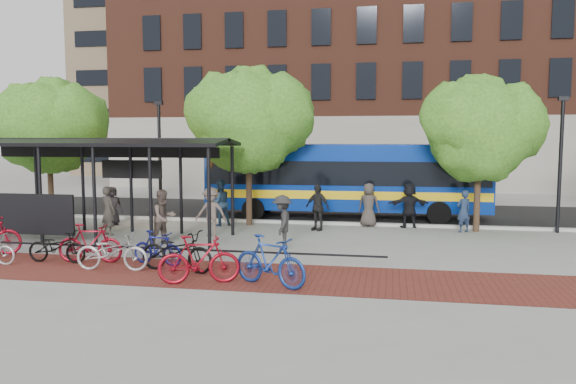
% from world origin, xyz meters
% --- Properties ---
extents(ground, '(160.00, 160.00, 0.00)m').
position_xyz_m(ground, '(0.00, 0.00, 0.00)').
color(ground, '#9E9E99').
rests_on(ground, ground).
extents(asphalt_street, '(160.00, 8.00, 0.01)m').
position_xyz_m(asphalt_street, '(0.00, 8.00, 0.01)').
color(asphalt_street, black).
rests_on(asphalt_street, ground).
extents(curb, '(160.00, 0.25, 0.12)m').
position_xyz_m(curb, '(0.00, 4.00, 0.06)').
color(curb, '#B7B7B2').
rests_on(curb, ground).
extents(brick_strip, '(24.00, 3.00, 0.01)m').
position_xyz_m(brick_strip, '(-2.00, -5.00, 0.00)').
color(brick_strip, maroon).
rests_on(brick_strip, ground).
extents(bike_rack_rail, '(12.00, 0.05, 0.95)m').
position_xyz_m(bike_rack_rail, '(-3.30, -4.10, 0.00)').
color(bike_rack_rail, black).
rests_on(bike_rack_rail, ground).
extents(building_brick, '(55.00, 14.00, 20.00)m').
position_xyz_m(building_brick, '(10.00, 26.00, 10.00)').
color(building_brick, brown).
rests_on(building_brick, ground).
extents(building_tower, '(22.00, 22.00, 30.00)m').
position_xyz_m(building_tower, '(-16.00, 40.00, 15.00)').
color(building_tower, '#7A664C').
rests_on(building_tower, ground).
extents(bus_shelter, '(10.60, 3.07, 3.60)m').
position_xyz_m(bus_shelter, '(-8.13, -0.48, 3.00)').
color(bus_shelter, black).
rests_on(bus_shelter, ground).
extents(tree_a, '(4.90, 4.00, 6.18)m').
position_xyz_m(tree_a, '(-11.91, 3.35, 4.24)').
color(tree_a, '#382619').
rests_on(tree_a, ground).
extents(tree_b, '(5.15, 4.20, 6.47)m').
position_xyz_m(tree_b, '(-2.90, 3.35, 4.46)').
color(tree_b, '#382619').
rests_on(tree_b, ground).
extents(tree_c, '(4.66, 3.80, 5.92)m').
position_xyz_m(tree_c, '(6.09, 3.35, 4.05)').
color(tree_c, '#382619').
rests_on(tree_c, ground).
extents(lamp_post_left, '(0.35, 0.20, 5.12)m').
position_xyz_m(lamp_post_left, '(-7.00, 3.60, 2.75)').
color(lamp_post_left, black).
rests_on(lamp_post_left, ground).
extents(lamp_post_right, '(0.35, 0.20, 5.12)m').
position_xyz_m(lamp_post_right, '(9.00, 3.60, 2.75)').
color(lamp_post_right, black).
rests_on(lamp_post_right, ground).
extents(bus, '(12.30, 3.14, 3.30)m').
position_xyz_m(bus, '(0.77, 5.91, 1.90)').
color(bus, navy).
rests_on(bus, ground).
extents(bike_4, '(1.79, 0.63, 0.94)m').
position_xyz_m(bike_4, '(-6.72, -4.51, 0.47)').
color(bike_4, black).
rests_on(bike_4, ground).
extents(bike_5, '(1.95, 0.76, 1.14)m').
position_xyz_m(bike_5, '(-5.79, -4.32, 0.57)').
color(bike_5, maroon).
rests_on(bike_5, ground).
extents(bike_6, '(2.06, 0.86, 1.05)m').
position_xyz_m(bike_6, '(-4.69, -5.09, 0.53)').
color(bike_6, '#ACADAF').
rests_on(bike_6, ground).
extents(bike_7, '(1.69, 0.80, 0.98)m').
position_xyz_m(bike_7, '(-3.75, -4.24, 0.49)').
color(bike_7, navy).
rests_on(bike_7, ground).
extents(bike_8, '(2.24, 1.09, 1.13)m').
position_xyz_m(bike_8, '(-2.91, -4.90, 0.57)').
color(bike_8, black).
rests_on(bike_8, ground).
extents(bike_9, '(2.10, 1.18, 1.22)m').
position_xyz_m(bike_9, '(-1.90, -5.98, 0.61)').
color(bike_9, maroon).
rests_on(bike_9, ground).
extents(bike_11, '(2.15, 1.41, 1.26)m').
position_xyz_m(bike_11, '(-0.12, -5.90, 0.63)').
color(bike_11, navy).
rests_on(bike_11, ground).
extents(pedestrian_0, '(0.92, 0.90, 1.60)m').
position_xyz_m(pedestrian_0, '(-8.53, 2.25, 0.80)').
color(pedestrian_0, black).
rests_on(pedestrian_0, ground).
extents(pedestrian_1, '(0.79, 0.68, 1.82)m').
position_xyz_m(pedestrian_1, '(-7.52, -0.00, 0.91)').
color(pedestrian_1, '#39342E').
rests_on(pedestrian_1, ground).
extents(pedestrian_2, '(1.16, 1.14, 1.89)m').
position_xyz_m(pedestrian_2, '(-4.13, 2.87, 0.95)').
color(pedestrian_2, '#22374F').
rests_on(pedestrian_2, ground).
extents(pedestrian_3, '(1.18, 0.69, 1.81)m').
position_xyz_m(pedestrian_3, '(-3.69, 0.39, 0.90)').
color(pedestrian_3, brown).
rests_on(pedestrian_3, ground).
extents(pedestrian_4, '(1.14, 0.87, 1.80)m').
position_xyz_m(pedestrian_4, '(-0.05, 2.47, 0.90)').
color(pedestrian_4, black).
rests_on(pedestrian_4, ground).
extents(pedestrian_5, '(1.75, 0.95, 1.80)m').
position_xyz_m(pedestrian_5, '(3.48, 3.80, 0.90)').
color(pedestrian_5, black).
rests_on(pedestrian_5, ground).
extents(pedestrian_6, '(0.96, 0.71, 1.77)m').
position_xyz_m(pedestrian_6, '(1.87, 3.76, 0.89)').
color(pedestrian_6, '#3F3732').
rests_on(pedestrian_6, ground).
extents(pedestrian_7, '(0.70, 0.62, 1.62)m').
position_xyz_m(pedestrian_7, '(5.49, 3.04, 0.81)').
color(pedestrian_7, '#202E4C').
rests_on(pedestrian_7, ground).
extents(pedestrian_8, '(1.09, 1.15, 1.87)m').
position_xyz_m(pedestrian_8, '(-4.74, -1.42, 0.94)').
color(pedestrian_8, brown).
rests_on(pedestrian_8, ground).
extents(pedestrian_9, '(0.79, 1.22, 1.77)m').
position_xyz_m(pedestrian_9, '(-0.68, -1.45, 0.89)').
color(pedestrian_9, '#2A2A2A').
rests_on(pedestrian_9, ground).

